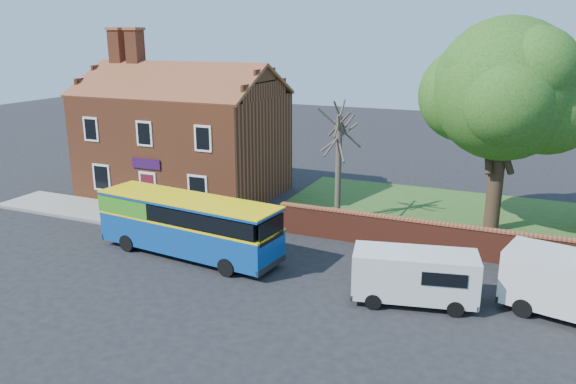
% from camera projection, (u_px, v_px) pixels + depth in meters
% --- Properties ---
extents(ground, '(120.00, 120.00, 0.00)m').
position_uv_depth(ground, '(175.00, 274.00, 24.77)').
color(ground, black).
rests_on(ground, ground).
extents(pavement, '(18.00, 3.50, 0.12)m').
position_uv_depth(pavement, '(131.00, 216.00, 32.51)').
color(pavement, gray).
rests_on(pavement, ground).
extents(kerb, '(18.00, 0.15, 0.14)m').
position_uv_depth(kerb, '(111.00, 225.00, 30.97)').
color(kerb, slate).
rests_on(kerb, ground).
extents(grass_strip, '(26.00, 12.00, 0.04)m').
position_uv_depth(grass_strip, '(505.00, 224.00, 31.25)').
color(grass_strip, '#426B28').
rests_on(grass_strip, ground).
extents(shop_building, '(12.30, 8.13, 10.50)m').
position_uv_depth(shop_building, '(184.00, 142.00, 36.69)').
color(shop_building, brown).
rests_on(shop_building, ground).
extents(boundary_wall, '(22.00, 0.38, 1.60)m').
position_uv_depth(boundary_wall, '(500.00, 246.00, 25.74)').
color(boundary_wall, maroon).
rests_on(boundary_wall, ground).
extents(bus, '(9.51, 3.37, 2.84)m').
position_uv_depth(bus, '(183.00, 222.00, 26.59)').
color(bus, '#0D4192').
rests_on(bus, ground).
extents(van_near, '(5.06, 2.87, 2.09)m').
position_uv_depth(van_near, '(415.00, 275.00, 21.84)').
color(van_near, silver).
rests_on(van_near, ground).
extents(large_tree, '(9.13, 7.23, 11.14)m').
position_uv_depth(large_tree, '(507.00, 94.00, 28.47)').
color(large_tree, black).
rests_on(large_tree, ground).
extents(bare_tree, '(2.42, 2.88, 6.44)m').
position_uv_depth(bare_tree, '(339.00, 163.00, 31.21)').
color(bare_tree, '#4C4238').
rests_on(bare_tree, ground).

